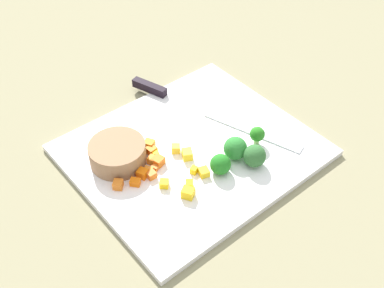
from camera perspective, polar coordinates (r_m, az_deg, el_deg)
ground_plane at (r=0.88m, az=0.00°, el=-1.04°), size 4.00×4.00×0.00m
cutting_board at (r=0.87m, az=0.00°, el=-0.76°), size 0.41×0.36×0.01m
prep_bowl at (r=0.84m, az=-8.89°, el=-1.11°), size 0.10×0.10×0.04m
chef_knife at (r=0.96m, az=-0.80°, el=4.99°), size 0.14×0.36×0.02m
carrot_dice_0 at (r=0.81m, az=-8.84°, el=-4.82°), size 0.02×0.02×0.01m
carrot_dice_1 at (r=0.86m, az=-5.12°, el=-0.08°), size 0.02×0.02×0.02m
carrot_dice_2 at (r=0.83m, az=-4.52°, el=-2.68°), size 0.01×0.01×0.01m
carrot_dice_3 at (r=0.82m, az=-4.86°, el=-3.70°), size 0.02×0.01×0.01m
carrot_dice_4 at (r=0.82m, az=-5.36°, el=-3.18°), size 0.02×0.02×0.01m
carrot_dice_5 at (r=0.83m, az=-4.08°, el=-2.05°), size 0.02×0.02×0.02m
carrot_dice_6 at (r=0.84m, az=-4.80°, el=-1.93°), size 0.02×0.02×0.01m
carrot_dice_7 at (r=0.81m, az=-6.82°, el=-4.56°), size 0.02×0.02×0.01m
carrot_dice_8 at (r=0.81m, az=-5.76°, el=-3.72°), size 0.02×0.02×0.02m
carrot_dice_9 at (r=0.86m, az=-4.87°, el=-0.76°), size 0.02×0.02×0.01m
pepper_dice_0 at (r=0.86m, az=-1.95°, el=-0.56°), size 0.02×0.02×0.01m
pepper_dice_1 at (r=0.80m, az=-3.35°, el=-4.75°), size 0.02×0.02×0.01m
pepper_dice_2 at (r=0.78m, az=-0.49°, el=-5.87°), size 0.02×0.03×0.02m
pepper_dice_3 at (r=0.85m, az=-4.39°, el=-1.19°), size 0.01×0.01×0.01m
pepper_dice_4 at (r=0.80m, az=-0.32°, el=-4.88°), size 0.02×0.02×0.01m
pepper_dice_5 at (r=0.82m, az=1.43°, el=-3.38°), size 0.02×0.02×0.01m
pepper_dice_6 at (r=0.84m, az=-0.58°, el=-1.25°), size 0.02×0.03×0.02m
pepper_dice_7 at (r=0.82m, az=0.24°, el=-3.15°), size 0.01×0.01×0.01m
broccoli_floret_0 at (r=0.87m, az=7.81°, el=1.14°), size 0.03×0.03×0.04m
broccoli_floret_1 at (r=0.84m, az=5.19°, el=-0.53°), size 0.04×0.04×0.04m
broccoli_floret_2 at (r=0.83m, az=7.48°, el=-1.44°), size 0.04×0.04×0.04m
broccoli_floret_3 at (r=0.81m, az=3.37°, el=-2.49°), size 0.04×0.04×0.04m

